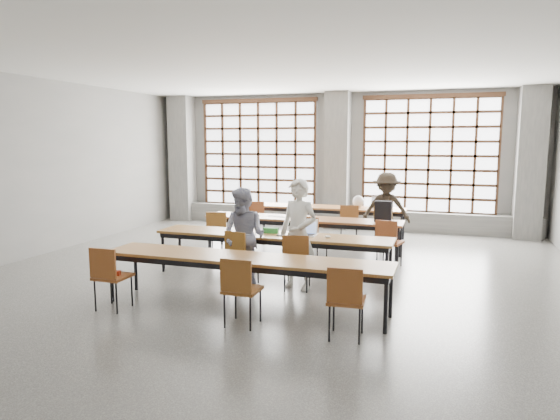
# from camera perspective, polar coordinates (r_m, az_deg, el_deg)

# --- Properties ---
(floor) EXTENTS (11.00, 11.00, 0.00)m
(floor) POSITION_cam_1_polar(r_m,az_deg,el_deg) (8.26, -1.11, -8.06)
(floor) COLOR #4D4D4B
(floor) RESTS_ON ground
(ceiling) EXTENTS (11.00, 11.00, 0.00)m
(ceiling) POSITION_cam_1_polar(r_m,az_deg,el_deg) (8.03, -1.18, 16.69)
(ceiling) COLOR silver
(ceiling) RESTS_ON floor
(wall_back) EXTENTS (10.00, 0.00, 10.00)m
(wall_back) POSITION_cam_1_polar(r_m,az_deg,el_deg) (13.26, 6.83, 5.63)
(wall_back) COLOR slate
(wall_back) RESTS_ON floor
(wall_left) EXTENTS (0.00, 11.00, 11.00)m
(wall_left) POSITION_cam_1_polar(r_m,az_deg,el_deg) (10.71, -27.33, 4.24)
(wall_left) COLOR slate
(wall_left) RESTS_ON floor
(column_left) EXTENTS (0.60, 0.55, 3.50)m
(column_left) POSITION_cam_1_polar(r_m,az_deg,el_deg) (14.59, -11.09, 5.75)
(column_left) COLOR #545451
(column_left) RESTS_ON floor
(column_mid) EXTENTS (0.60, 0.55, 3.50)m
(column_mid) POSITION_cam_1_polar(r_m,az_deg,el_deg) (12.99, 6.58, 5.58)
(column_mid) COLOR #545451
(column_mid) RESTS_ON floor
(column_right) EXTENTS (0.60, 0.55, 3.50)m
(column_right) POSITION_cam_1_polar(r_m,az_deg,el_deg) (12.85, 26.69, 4.76)
(column_right) COLOR #545451
(column_right) RESTS_ON floor
(window_left) EXTENTS (3.32, 0.12, 3.00)m
(window_left) POSITION_cam_1_polar(r_m,az_deg,el_deg) (13.81, -2.47, 6.39)
(window_left) COLOR white
(window_left) RESTS_ON wall_back
(window_right) EXTENTS (3.32, 0.12, 3.00)m
(window_right) POSITION_cam_1_polar(r_m,az_deg,el_deg) (12.92, 16.65, 5.96)
(window_right) COLOR white
(window_right) RESTS_ON wall_back
(sill_ledge) EXTENTS (9.80, 0.35, 0.50)m
(sill_ledge) POSITION_cam_1_polar(r_m,az_deg,el_deg) (13.21, 6.55, -0.91)
(sill_ledge) COLOR #545451
(sill_ledge) RESTS_ON floor
(desk_row_a) EXTENTS (4.00, 0.70, 0.73)m
(desk_row_a) POSITION_cam_1_polar(r_m,az_deg,el_deg) (11.86, 4.59, 0.12)
(desk_row_a) COLOR brown
(desk_row_a) RESTS_ON floor
(desk_row_b) EXTENTS (4.00, 0.70, 0.73)m
(desk_row_b) POSITION_cam_1_polar(r_m,az_deg,el_deg) (10.07, 2.55, -1.27)
(desk_row_b) COLOR brown
(desk_row_b) RESTS_ON floor
(desk_row_c) EXTENTS (4.00, 0.70, 0.73)m
(desk_row_c) POSITION_cam_1_polar(r_m,az_deg,el_deg) (8.34, -0.89, -3.21)
(desk_row_c) COLOR brown
(desk_row_c) RESTS_ON floor
(desk_row_d) EXTENTS (4.00, 0.70, 0.73)m
(desk_row_d) POSITION_cam_1_polar(r_m,az_deg,el_deg) (6.77, -4.10, -5.88)
(desk_row_d) COLOR brown
(desk_row_d) RESTS_ON floor
(chair_back_left) EXTENTS (0.52, 0.52, 0.88)m
(chair_back_left) POSITION_cam_1_polar(r_m,az_deg,el_deg) (11.70, -2.73, -0.61)
(chair_back_left) COLOR brown
(chair_back_left) RESTS_ON floor
(chair_back_mid) EXTENTS (0.50, 0.50, 0.88)m
(chair_back_mid) POSITION_cam_1_polar(r_m,az_deg,el_deg) (11.11, 7.90, -1.14)
(chair_back_mid) COLOR brown
(chair_back_mid) RESTS_ON floor
(chair_back_right) EXTENTS (0.49, 0.49, 0.88)m
(chair_back_right) POSITION_cam_1_polar(r_m,az_deg,el_deg) (10.99, 11.85, -1.33)
(chair_back_right) COLOR brown
(chair_back_right) RESTS_ON floor
(chair_mid_left) EXTENTS (0.51, 0.51, 0.88)m
(chair_mid_left) POSITION_cam_1_polar(r_m,az_deg,el_deg) (10.06, -7.14, -2.08)
(chair_mid_left) COLOR brown
(chair_mid_left) RESTS_ON floor
(chair_mid_centre) EXTENTS (0.53, 0.53, 0.88)m
(chair_mid_centre) POSITION_cam_1_polar(r_m,az_deg,el_deg) (9.40, 3.72, -2.74)
(chair_mid_centre) COLOR brown
(chair_mid_centre) RESTS_ON floor
(chair_mid_right) EXTENTS (0.51, 0.51, 0.88)m
(chair_mid_right) POSITION_cam_1_polar(r_m,az_deg,el_deg) (9.15, 12.27, -3.21)
(chair_mid_right) COLOR brown
(chair_mid_right) RESTS_ON floor
(chair_front_left) EXTENTS (0.52, 0.52, 0.88)m
(chair_front_left) POSITION_cam_1_polar(r_m,az_deg,el_deg) (7.91, -4.59, -4.81)
(chair_front_left) COLOR brown
(chair_front_left) RESTS_ON floor
(chair_front_right) EXTENTS (0.47, 0.48, 0.88)m
(chair_front_right) POSITION_cam_1_polar(r_m,az_deg,el_deg) (7.60, 1.92, -5.31)
(chair_front_right) COLOR brown
(chair_front_right) RESTS_ON floor
(chair_near_left) EXTENTS (0.42, 0.43, 0.88)m
(chair_near_left) POSITION_cam_1_polar(r_m,az_deg,el_deg) (7.10, -18.97, -6.70)
(chair_near_left) COLOR brown
(chair_near_left) RESTS_ON floor
(chair_near_mid) EXTENTS (0.42, 0.43, 0.88)m
(chair_near_mid) POSITION_cam_1_polar(r_m,az_deg,el_deg) (6.17, -4.60, -8.51)
(chair_near_mid) COLOR brown
(chair_near_mid) RESTS_ON floor
(chair_near_right) EXTENTS (0.45, 0.45, 0.88)m
(chair_near_right) POSITION_cam_1_polar(r_m,az_deg,el_deg) (5.81, 7.53, -9.61)
(chair_near_right) COLOR brown
(chair_near_right) RESTS_ON floor
(student_male) EXTENTS (0.71, 0.56, 1.71)m
(student_male) POSITION_cam_1_polar(r_m,az_deg,el_deg) (7.66, 2.12, -2.79)
(student_male) COLOR white
(student_male) RESTS_ON floor
(student_female) EXTENTS (0.83, 0.69, 1.54)m
(student_female) POSITION_cam_1_polar(r_m,az_deg,el_deg) (7.97, -4.12, -3.00)
(student_female) COLOR #191D4B
(student_female) RESTS_ON floor
(student_back) EXTENTS (1.12, 0.77, 1.59)m
(student_back) POSITION_cam_1_polar(r_m,az_deg,el_deg) (11.08, 12.03, 0.10)
(student_back) COLOR black
(student_back) RESTS_ON floor
(laptop_front) EXTENTS (0.37, 0.31, 0.26)m
(laptop_front) POSITION_cam_1_polar(r_m,az_deg,el_deg) (8.26, 2.96, -2.44)
(laptop_front) COLOR #BABABF
(laptop_front) RESTS_ON desk_row_c
(laptop_back) EXTENTS (0.38, 0.33, 0.26)m
(laptop_back) POSITION_cam_1_polar(r_m,az_deg,el_deg) (11.71, 11.17, 0.52)
(laptop_back) COLOR silver
(laptop_back) RESTS_ON desk_row_a
(mouse) EXTENTS (0.11, 0.10, 0.04)m
(mouse) POSITION_cam_1_polar(r_m,az_deg,el_deg) (8.05, 5.47, -3.05)
(mouse) COLOR white
(mouse) RESTS_ON desk_row_c
(green_box) EXTENTS (0.25, 0.10, 0.09)m
(green_box) POSITION_cam_1_polar(r_m,az_deg,el_deg) (8.41, -1.03, -2.35)
(green_box) COLOR #287C2E
(green_box) RESTS_ON desk_row_c
(phone) EXTENTS (0.14, 0.08, 0.01)m
(phone) POSITION_cam_1_polar(r_m,az_deg,el_deg) (8.18, 0.07, -2.92)
(phone) COLOR black
(phone) RESTS_ON desk_row_c
(paper_sheet_a) EXTENTS (0.31, 0.22, 0.00)m
(paper_sheet_a) POSITION_cam_1_polar(r_m,az_deg,el_deg) (10.28, -0.59, -0.70)
(paper_sheet_a) COLOR silver
(paper_sheet_a) RESTS_ON desk_row_b
(paper_sheet_b) EXTENTS (0.35, 0.29, 0.00)m
(paper_sheet_b) POSITION_cam_1_polar(r_m,az_deg,el_deg) (10.10, 0.84, -0.86)
(paper_sheet_b) COLOR white
(paper_sheet_b) RESTS_ON desk_row_b
(paper_sheet_c) EXTENTS (0.36, 0.32, 0.00)m
(paper_sheet_c) POSITION_cam_1_polar(r_m,az_deg,el_deg) (10.03, 3.10, -0.93)
(paper_sheet_c) COLOR white
(paper_sheet_c) RESTS_ON desk_row_b
(backpack) EXTENTS (0.33, 0.21, 0.40)m
(backpack) POSITION_cam_1_polar(r_m,az_deg,el_deg) (9.77, 11.71, -0.14)
(backpack) COLOR black
(backpack) RESTS_ON desk_row_b
(plastic_bag) EXTENTS (0.31, 0.28, 0.29)m
(plastic_bag) POSITION_cam_1_polar(r_m,az_deg,el_deg) (11.71, 8.94, 0.97)
(plastic_bag) COLOR silver
(plastic_bag) RESTS_ON desk_row_a
(red_pouch) EXTENTS (0.21, 0.13, 0.06)m
(red_pouch) POSITION_cam_1_polar(r_m,az_deg,el_deg) (7.17, -18.57, -6.84)
(red_pouch) COLOR maroon
(red_pouch) RESTS_ON chair_near_left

